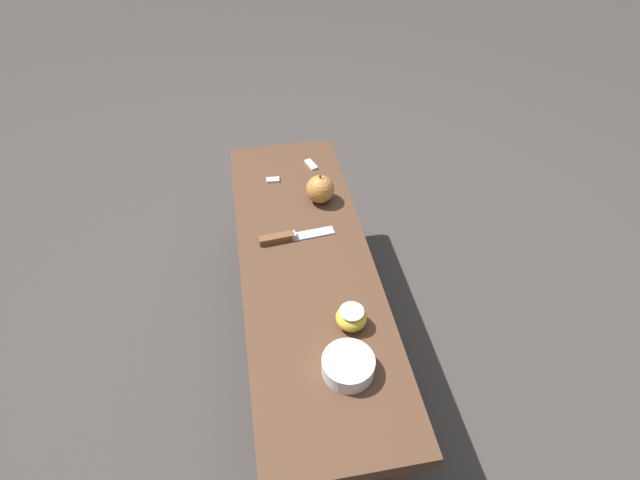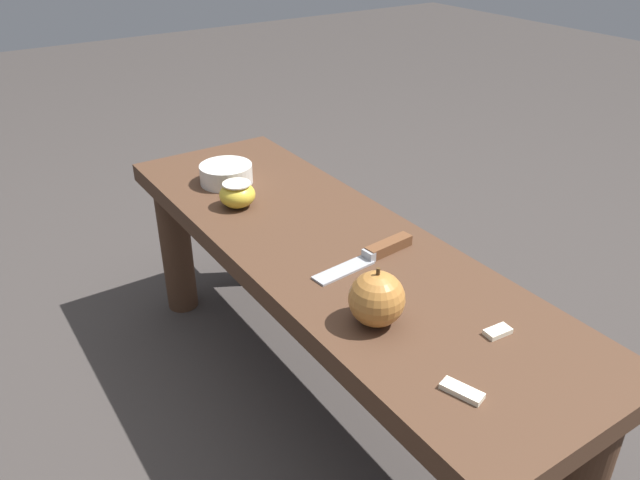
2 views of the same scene
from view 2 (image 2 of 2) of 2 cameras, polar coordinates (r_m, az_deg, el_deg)
name	(u,v)px [view 2 (image 2 of 2)]	position (r m, az deg, el deg)	size (l,w,h in m)	color
ground_plane	(327,400)	(1.38, 0.69, -14.40)	(8.00, 8.00, 0.00)	#383330
wooden_bench	(328,281)	(1.20, 0.77, -3.76)	(1.13, 0.35, 0.39)	#472D1E
knife	(377,252)	(1.10, 5.27, -1.11)	(0.05, 0.22, 0.02)	#9EA0A5
apple_whole	(377,299)	(0.92, 5.21, -5.37)	(0.08, 0.08, 0.10)	#B27233
apple_cut	(237,194)	(1.28, -7.57, 4.16)	(0.07, 0.07, 0.05)	gold
apple_slice_near_knife	(498,332)	(0.95, 15.94, -8.06)	(0.02, 0.04, 0.01)	silver
apple_slice_center	(462,391)	(0.84, 12.85, -13.31)	(0.06, 0.04, 0.01)	silver
bowl	(226,174)	(1.40, -8.57, 6.00)	(0.12, 0.12, 0.04)	silver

